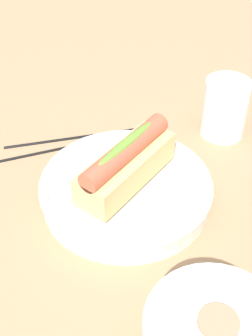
{
  "coord_description": "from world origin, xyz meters",
  "views": [
    {
      "loc": [
        0.23,
        0.39,
        0.43
      ],
      "look_at": [
        -0.01,
        0.02,
        0.05
      ],
      "focal_mm": 49.75,
      "sensor_mm": 36.0,
      "label": 1
    }
  ],
  "objects": [
    {
      "name": "ground_plane",
      "position": [
        0.0,
        0.0,
        0.0
      ],
      "size": [
        2.4,
        2.4,
        0.0
      ],
      "primitive_type": "plane",
      "color": "#9E7A56"
    },
    {
      "name": "chopstick_near",
      "position": [
        0.01,
        -0.12,
        0.0
      ],
      "size": [
        0.21,
        0.06,
        0.01
      ],
      "primitive_type": "cylinder",
      "rotation": [
        0.0,
        1.57,
        -0.25
      ],
      "color": "black",
      "rests_on": "ground_plane"
    },
    {
      "name": "serving_bowl",
      "position": [
        -0.01,
        0.02,
        0.02
      ],
      "size": [
        0.23,
        0.23,
        0.03
      ],
      "color": "silver",
      "rests_on": "ground_plane"
    },
    {
      "name": "hotdog_front",
      "position": [
        -0.01,
        0.02,
        0.06
      ],
      "size": [
        0.16,
        0.1,
        0.06
      ],
      "color": "#DBB270",
      "rests_on": "serving_bowl"
    },
    {
      "name": "water_glass",
      "position": [
        -0.22,
        -0.02,
        0.04
      ],
      "size": [
        0.07,
        0.07,
        0.09
      ],
      "color": "white",
      "rests_on": "ground_plane"
    },
    {
      "name": "chopstick_far",
      "position": [
        -0.02,
        -0.14,
        0.0
      ],
      "size": [
        0.21,
        0.08,
        0.01
      ],
      "primitive_type": "cylinder",
      "rotation": [
        0.0,
        1.57,
        -0.35
      ],
      "color": "black",
      "rests_on": "ground_plane"
    }
  ]
}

